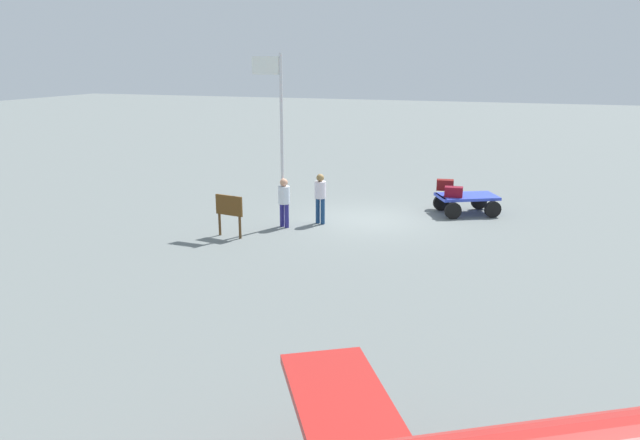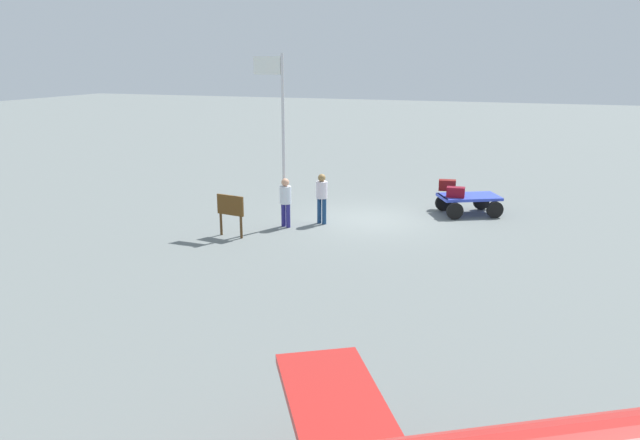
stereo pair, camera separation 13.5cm
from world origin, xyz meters
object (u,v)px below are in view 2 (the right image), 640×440
worker_lead (322,194)px  flagpole (280,126)px  luggage_cart (468,201)px  signboard (230,209)px  worker_trailing (286,198)px  suitcase_olive (456,192)px  suitcase_tan (447,185)px

worker_lead → flagpole: flagpole is taller
luggage_cart → signboard: size_ratio=1.84×
signboard → worker_trailing: bearing=-125.9°
suitcase_olive → signboard: 7.78m
suitcase_tan → suitcase_olive: bearing=113.3°
luggage_cart → flagpole: flagpole is taller
worker_lead → worker_trailing: (0.96, 0.77, -0.05)m
suitcase_tan → worker_lead: bearing=44.3°
worker_lead → signboard: 3.16m
worker_trailing → signboard: 1.96m
luggage_cart → suitcase_tan: (0.83, -0.59, 0.38)m
worker_lead → flagpole: 2.61m
flagpole → signboard: 3.07m
suitcase_olive → signboard: (6.10, 4.83, 0.01)m
suitcase_tan → signboard: (5.66, 5.84, -0.01)m
suitcase_olive → worker_lead: (4.00, 2.47, 0.15)m
signboard → luggage_cart: bearing=-141.1°
worker_lead → luggage_cart: bearing=-146.7°
luggage_cart → worker_trailing: size_ratio=1.49×
luggage_cart → worker_trailing: bearing=34.4°
suitcase_olive → worker_trailing: bearing=33.2°
signboard → worker_lead: bearing=-131.7°
suitcase_tan → flagpole: (4.72, 4.15, 2.37)m
luggage_cart → flagpole: (5.55, 3.55, 2.75)m
worker_lead → worker_trailing: worker_lead is taller
suitcase_olive → worker_trailing: (4.95, 3.24, 0.10)m
worker_trailing → signboard: worker_trailing is taller
suitcase_tan → signboard: bearing=45.9°
worker_lead → worker_trailing: size_ratio=1.04×
luggage_cart → suitcase_olive: bearing=46.5°
worker_trailing → suitcase_olive: bearing=-146.8°
luggage_cart → worker_lead: (4.39, 2.89, 0.50)m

